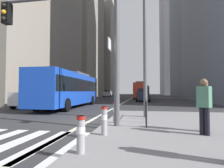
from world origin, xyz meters
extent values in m
plane|color=#303033|center=(0.00, 20.00, 0.00)|extent=(160.00, 160.00, 0.00)
cube|color=gray|center=(5.50, -1.00, 0.07)|extent=(9.00, 10.00, 0.15)
cube|color=silver|center=(-1.00, -4.00, 0.01)|extent=(0.45, 3.20, 0.01)
cube|color=silver|center=(-0.10, -4.00, 0.01)|extent=(0.45, 3.20, 0.01)
cube|color=silver|center=(0.80, -4.00, 0.01)|extent=(0.45, 3.20, 0.01)
cube|color=silver|center=(1.70, -4.00, 0.01)|extent=(0.45, 3.20, 0.01)
cube|color=beige|center=(0.00, 30.00, 0.01)|extent=(0.20, 80.00, 0.01)
cube|color=gray|center=(-16.00, 17.18, 14.90)|extent=(11.63, 21.52, 29.81)
cube|color=gray|center=(-16.00, 42.76, 16.86)|extent=(10.39, 19.21, 33.72)
cube|color=gray|center=(-16.00, 64.09, 20.85)|extent=(13.75, 17.27, 41.71)
cube|color=slate|center=(17.00, 48.32, 25.92)|extent=(10.29, 21.58, 51.84)
cube|color=gray|center=(17.00, 74.97, 27.01)|extent=(13.14, 19.86, 54.01)
cube|color=blue|center=(-4.23, 7.60, 1.73)|extent=(2.79, 11.56, 2.75)
cube|color=black|center=(-4.23, 7.60, 2.07)|extent=(2.83, 11.33, 1.10)
cube|color=#4C4C51|center=(-4.27, 9.32, 3.25)|extent=(1.86, 4.18, 0.30)
cylinder|color=black|center=(-2.93, 3.95, 0.50)|extent=(0.33, 1.01, 1.00)
cylinder|color=black|center=(-5.33, 3.89, 0.50)|extent=(0.33, 1.01, 1.00)
cylinder|color=black|center=(-3.12, 11.31, 0.50)|extent=(0.33, 1.01, 1.00)
cylinder|color=black|center=(-5.52, 11.25, 0.50)|extent=(0.33, 1.01, 1.00)
cube|color=silver|center=(-7.31, 6.50, 0.87)|extent=(1.87, 4.34, 1.10)
cube|color=black|center=(-7.31, 6.65, 1.68)|extent=(1.54, 2.35, 0.52)
cylinder|color=black|center=(-6.43, 5.02, 0.32)|extent=(0.23, 0.64, 0.64)
cylinder|color=black|center=(-8.25, 5.06, 0.32)|extent=(0.23, 0.64, 0.64)
cylinder|color=black|center=(-6.37, 7.95, 0.32)|extent=(0.23, 0.64, 0.64)
cylinder|color=black|center=(-8.19, 7.98, 0.32)|extent=(0.23, 0.64, 0.64)
cube|color=red|center=(2.11, 29.73, 1.73)|extent=(2.70, 11.75, 2.75)
cube|color=black|center=(2.11, 29.73, 2.07)|extent=(2.74, 11.52, 1.10)
cube|color=#4C4C51|center=(2.08, 27.98, 3.25)|extent=(1.82, 4.25, 0.30)
cylinder|color=black|center=(0.97, 33.50, 0.50)|extent=(0.32, 1.00, 1.00)
cylinder|color=black|center=(3.37, 33.46, 0.50)|extent=(0.32, 1.00, 1.00)
cylinder|color=black|center=(0.84, 26.01, 0.50)|extent=(0.32, 1.00, 1.00)
cylinder|color=black|center=(3.24, 25.97, 0.50)|extent=(0.32, 1.00, 1.00)
cube|color=#198456|center=(2.95, 50.83, 1.73)|extent=(2.52, 10.79, 2.75)
cube|color=black|center=(2.95, 50.83, 2.07)|extent=(2.56, 10.58, 1.10)
cube|color=#4C4C51|center=(2.94, 49.21, 3.25)|extent=(1.76, 3.89, 0.30)
cylinder|color=black|center=(1.75, 54.28, 0.50)|extent=(0.30, 1.00, 1.00)
cylinder|color=black|center=(4.15, 54.28, 0.50)|extent=(0.30, 1.00, 1.00)
cylinder|color=black|center=(1.74, 47.38, 0.50)|extent=(0.30, 1.00, 1.00)
cylinder|color=black|center=(4.14, 47.38, 0.50)|extent=(0.30, 1.00, 1.00)
cube|color=silver|center=(-7.10, 40.47, 0.87)|extent=(1.99, 4.39, 1.10)
cube|color=black|center=(-7.11, 40.62, 1.68)|extent=(1.61, 2.40, 0.52)
cylinder|color=black|center=(-6.12, 39.05, 0.32)|extent=(0.25, 0.65, 0.64)
cylinder|color=black|center=(-7.94, 38.96, 0.32)|extent=(0.25, 0.65, 0.64)
cylinder|color=black|center=(-6.27, 41.98, 0.32)|extent=(0.25, 0.65, 0.64)
cylinder|color=black|center=(-8.08, 41.89, 0.32)|extent=(0.25, 0.65, 0.64)
cube|color=#B2A899|center=(2.23, 39.95, 0.87)|extent=(1.94, 4.62, 1.10)
cube|color=black|center=(2.23, 39.80, 1.68)|extent=(1.58, 2.51, 0.52)
cylinder|color=black|center=(1.38, 41.53, 0.32)|extent=(0.24, 0.65, 0.64)
cylinder|color=black|center=(3.20, 41.47, 0.32)|extent=(0.24, 0.65, 0.64)
cylinder|color=black|center=(1.27, 38.43, 0.32)|extent=(0.24, 0.65, 0.64)
cylinder|color=black|center=(3.09, 38.37, 0.32)|extent=(0.24, 0.65, 0.64)
cube|color=#232838|center=(2.56, 19.26, 0.87)|extent=(1.82, 4.50, 1.10)
cube|color=black|center=(2.56, 19.11, 1.68)|extent=(1.52, 2.43, 0.52)
cylinder|color=black|center=(1.67, 20.79, 0.32)|extent=(0.23, 0.64, 0.64)
cylinder|color=black|center=(3.49, 20.77, 0.32)|extent=(0.23, 0.64, 0.64)
cylinder|color=black|center=(1.64, 17.74, 0.32)|extent=(0.23, 0.64, 0.64)
cylinder|color=black|center=(3.46, 17.72, 0.32)|extent=(0.23, 0.64, 0.64)
cylinder|color=#515156|center=(1.65, -1.65, 3.15)|extent=(0.22, 0.22, 6.00)
cube|color=black|center=(-3.38, -1.65, 5.03)|extent=(0.34, 0.34, 0.95)
sphere|color=black|center=(-3.38, -1.85, 5.32)|extent=(0.20, 0.20, 0.20)
sphere|color=orange|center=(-3.38, -1.85, 5.02)|extent=(0.20, 0.20, 0.20)
sphere|color=black|center=(-3.38, -1.85, 4.72)|extent=(0.20, 0.20, 0.20)
cube|color=white|center=(1.40, -1.83, 3.35)|extent=(0.04, 0.60, 0.44)
cylinder|color=#56565B|center=(2.79, 1.04, 4.15)|extent=(0.20, 0.20, 8.00)
cylinder|color=#99999E|center=(1.35, -5.00, 0.56)|extent=(0.18, 0.18, 0.82)
cylinder|color=white|center=(1.35, -5.00, 0.66)|extent=(0.19, 0.19, 0.15)
cylinder|color=#B21E19|center=(1.35, -5.00, 0.93)|extent=(0.20, 0.20, 0.08)
cylinder|color=#99999E|center=(1.49, -3.25, 0.59)|extent=(0.18, 0.18, 0.88)
cylinder|color=white|center=(1.49, -3.25, 0.70)|extent=(0.19, 0.19, 0.16)
cylinder|color=#B21E19|center=(1.49, -3.25, 0.99)|extent=(0.20, 0.20, 0.08)
cylinder|color=#99999E|center=(1.48, -0.98, 0.60)|extent=(0.18, 0.18, 0.90)
cylinder|color=white|center=(1.48, -0.98, 0.71)|extent=(0.19, 0.19, 0.16)
cylinder|color=#B21E19|center=(1.48, -0.98, 1.01)|extent=(0.20, 0.20, 0.08)
cylinder|color=black|center=(2.80, -1.86, 0.62)|extent=(0.06, 0.06, 0.95)
cylinder|color=black|center=(2.80, -0.81, 0.62)|extent=(0.06, 0.06, 0.95)
cylinder|color=black|center=(2.80, 0.24, 0.62)|extent=(0.06, 0.06, 0.95)
cylinder|color=black|center=(2.80, 1.30, 0.62)|extent=(0.06, 0.06, 0.95)
cylinder|color=black|center=(2.80, -0.28, 1.10)|extent=(0.06, 3.16, 0.06)
cylinder|color=black|center=(4.67, -2.22, 0.56)|extent=(0.15, 0.15, 0.83)
cylinder|color=black|center=(4.82, -2.19, 0.56)|extent=(0.15, 0.15, 0.83)
cube|color=#38568E|center=(4.75, -2.20, 1.30)|extent=(0.42, 0.31, 0.64)
sphere|color=#9E7556|center=(4.75, -2.20, 1.73)|extent=(0.23, 0.23, 0.23)
cylinder|color=black|center=(4.51, -2.67, 0.58)|extent=(0.15, 0.15, 0.86)
cylinder|color=black|center=(4.63, -2.77, 0.58)|extent=(0.15, 0.15, 0.86)
cube|color=#4C7F66|center=(4.57, -2.72, 1.34)|extent=(0.44, 0.43, 0.66)
sphere|color=brown|center=(4.57, -2.72, 1.78)|extent=(0.24, 0.24, 0.24)
camera|label=1|loc=(2.73, -8.89, 1.50)|focal=29.47mm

